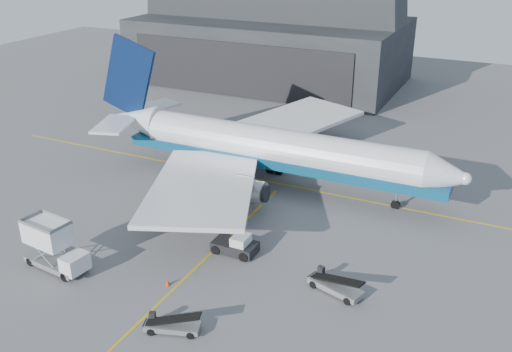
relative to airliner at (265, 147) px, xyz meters
The scene contains 9 objects.
ground 20.24m from the airliner, 83.42° to the right, with size 200.00×200.00×0.00m, color #565659.
taxi_lines 8.58m from the airliner, 71.92° to the right, with size 80.00×42.12×0.02m.
hangar 49.71m from the airliner, 113.52° to the left, with size 50.00×28.30×28.00m.
airliner is the anchor object (origin of this frame).
catering_truck 26.69m from the airliner, 110.17° to the right, with size 6.63×3.11×4.39m.
pushback_tug 16.65m from the airliner, 74.64° to the right, with size 4.18×2.46×1.93m.
belt_loader_a 28.64m from the airliner, 79.55° to the right, with size 4.54×2.65×1.70m.
belt_loader_b 23.33m from the airliner, 50.20° to the right, with size 5.20×2.97×1.95m.
traffic_cone 23.40m from the airliner, 86.35° to the right, with size 0.41×0.41×0.59m.
Camera 1 is at (23.75, -37.09, 28.39)m, focal length 40.00 mm.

